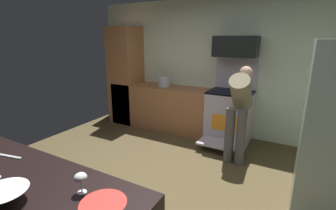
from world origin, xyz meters
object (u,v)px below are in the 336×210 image
Objects in this scene: stock_pot at (164,82)px; wine_glass_mid at (81,178)px; oven_range at (230,115)px; mixing_bowl_large at (104,209)px; person_cook at (239,107)px; mixing_bowl_small at (4,197)px; microwave at (236,46)px.

wine_glass_mid is at bearing -68.59° from stock_pot.
stock_pot is (-1.30, 3.33, -0.01)m from wine_glass_mid.
oven_range is at bearing -0.57° from stock_pot.
stock_pot is (-1.58, 3.41, 0.06)m from mixing_bowl_large.
oven_range reaches higher than person_cook.
mixing_bowl_small is (-0.71, -2.96, 0.08)m from person_cook.
stock_pot is at bearing 179.43° from oven_range.
mixing_bowl_small is 1.96× the size of wine_glass_mid.
mixing_bowl_large is at bearing -65.22° from stock_pot.
person_cook is 3.05m from mixing_bowl_small.
mixing_bowl_large is at bearing -86.97° from microwave.
stock_pot is (-1.39, -0.08, -0.73)m from microwave.
person_cook is 10.12× the size of wine_glass_mid.
person_cook is 5.15× the size of mixing_bowl_small.
stock_pot is at bearing 111.41° from wine_glass_mid.
person_cook is 1.82m from stock_pot.
oven_range is 5.87× the size of mixing_bowl_large.
mixing_bowl_small is at bearing -96.52° from oven_range.
person_cook reaches higher than mixing_bowl_large.
wine_glass_mid is (-0.09, -3.31, 0.49)m from oven_range.
oven_range is at bearing 93.11° from mixing_bowl_large.
mixing_bowl_large is at bearing -86.89° from oven_range.
oven_range reaches higher than stock_pot.
microwave is 5.17× the size of wine_glass_mid.
oven_range is 1.07× the size of person_cook.
oven_range is 3.66m from mixing_bowl_small.
person_cook is 5.49× the size of mixing_bowl_large.
oven_range reaches higher than wine_glass_mid.
mixing_bowl_large is 0.63m from mixing_bowl_small.
stock_pot reaches higher than mixing_bowl_large.
mixing_bowl_large is at bearing -17.78° from wine_glass_mid.
microwave is 1.18m from person_cook.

